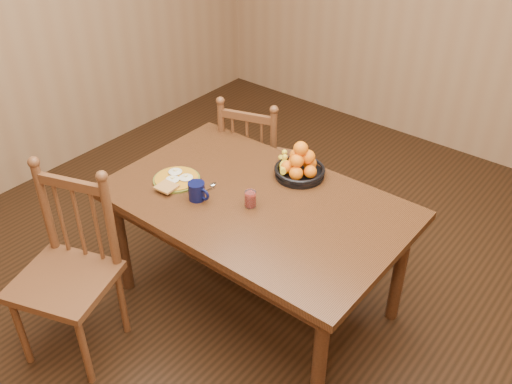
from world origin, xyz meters
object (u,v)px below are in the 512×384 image
Objects in this scene: chair_near at (68,272)px; chair_far at (255,162)px; dining_table at (256,212)px; coffee_mug at (197,191)px; breakfast_plate at (176,179)px; fruit_bowl at (299,165)px.

chair_far is at bearing 69.63° from chair_near.
dining_table is at bearing 110.76° from chair_far.
chair_far is at bearing 108.83° from coffee_mug.
breakfast_plate is at bearing -163.24° from dining_table.
coffee_mug is at bearing -13.39° from breakfast_plate.
chair_near is at bearing -98.40° from breakfast_plate.
chair_near is 0.75m from breakfast_plate.
breakfast_plate is 0.90× the size of fruit_bowl.
coffee_mug is (0.29, -0.85, 0.33)m from chair_far.
chair_near reaches higher than coffee_mug.
dining_table is at bearing 37.51° from coffee_mug.
coffee_mug is (-0.25, -0.19, 0.14)m from dining_table.
chair_far is at bearing 129.13° from dining_table.
dining_table is 1.67× the size of chair_far.
dining_table is at bearing 16.76° from breakfast_plate.
coffee_mug is (0.21, -0.05, 0.04)m from breakfast_plate.
chair_near is at bearing -123.88° from dining_table.
breakfast_plate is at bearing -136.35° from fruit_bowl.
breakfast_plate reaches higher than dining_table.
breakfast_plate is 2.18× the size of coffee_mug.
chair_near is 7.80× the size of coffee_mug.
chair_far is at bearing 95.42° from breakfast_plate.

